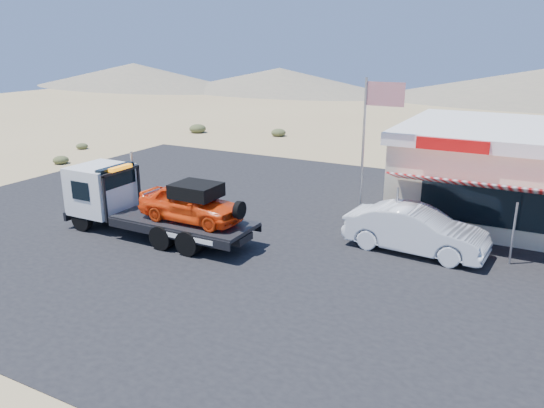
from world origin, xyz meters
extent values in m
plane|color=#9D8259|center=(0.00, 0.00, 0.00)|extent=(120.00, 120.00, 0.00)
cube|color=black|center=(2.00, 3.00, 0.01)|extent=(32.00, 24.00, 0.02)
cylinder|color=black|center=(-4.97, -1.17, 0.48)|extent=(0.91, 0.27, 0.91)
cylinder|color=black|center=(-4.97, 0.66, 0.48)|extent=(0.91, 0.27, 0.91)
cylinder|color=black|center=(-0.86, -1.17, 0.48)|extent=(0.91, 0.50, 0.91)
cylinder|color=black|center=(-0.86, 0.66, 0.48)|extent=(0.91, 0.50, 0.91)
cylinder|color=black|center=(0.33, -1.17, 0.48)|extent=(0.91, 0.50, 0.91)
cylinder|color=black|center=(0.33, 0.66, 0.48)|extent=(0.91, 0.50, 0.91)
cube|color=black|center=(-1.59, -0.26, 0.61)|extent=(7.49, 0.91, 0.27)
cube|color=white|center=(-4.69, -0.26, 1.57)|extent=(2.01, 2.15, 1.92)
cube|color=black|center=(-3.83, -0.26, 2.21)|extent=(0.32, 1.83, 0.82)
cube|color=black|center=(-3.55, -0.26, 1.53)|extent=(0.09, 2.01, 1.83)
cube|color=orange|center=(-3.55, -0.26, 2.58)|extent=(0.23, 1.10, 0.14)
cube|color=black|center=(-0.58, -0.26, 0.86)|extent=(5.48, 2.10, 0.14)
imported|color=#F23D0D|center=(-0.22, -0.26, 1.62)|extent=(4.02, 1.62, 1.37)
cube|color=black|center=(0.06, -0.26, 2.14)|extent=(1.64, 1.37, 0.50)
imported|color=silver|center=(7.34, 2.89, 0.85)|extent=(5.12, 2.09, 1.65)
cube|color=beige|center=(10.50, 9.00, 1.72)|extent=(10.00, 8.00, 3.40)
cube|color=white|center=(10.50, 9.00, 3.67)|extent=(10.40, 8.40, 0.50)
cube|color=red|center=(8.00, 4.74, 3.67)|extent=(2.60, 0.12, 0.45)
cube|color=black|center=(10.50, 4.98, 1.52)|extent=(7.00, 0.06, 1.60)
cube|color=red|center=(10.50, 4.10, 2.47)|extent=(9.00, 1.73, 0.61)
cylinder|color=#99999E|center=(6.50, 3.30, 1.12)|extent=(0.08, 0.08, 2.20)
cylinder|color=#99999E|center=(10.50, 3.30, 1.12)|extent=(0.08, 0.08, 2.20)
cylinder|color=#99999E|center=(4.70, 4.50, 3.02)|extent=(0.10, 0.10, 6.00)
cube|color=#B20C14|center=(5.45, 4.50, 5.42)|extent=(1.50, 0.02, 0.90)
ellipsoid|color=#434927|center=(-15.57, 6.98, 0.26)|extent=(0.96, 0.96, 0.51)
ellipsoid|color=#434927|center=(-18.00, 10.94, 0.22)|extent=(0.82, 0.82, 0.44)
ellipsoid|color=#434927|center=(-14.87, 20.47, 0.37)|extent=(1.38, 1.38, 0.74)
ellipsoid|color=#434927|center=(-8.17, 22.14, 0.31)|extent=(1.17, 1.17, 0.63)
ellipsoid|color=#434927|center=(3.83, 24.36, 0.24)|extent=(0.88, 0.88, 0.47)
cone|color=#726B59|center=(-25.00, 55.00, 1.75)|extent=(36.00, 36.00, 3.50)
cone|color=#726B59|center=(-50.00, 52.00, 1.90)|extent=(40.00, 40.00, 3.80)
camera|label=1|loc=(11.19, -15.30, 7.36)|focal=35.00mm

